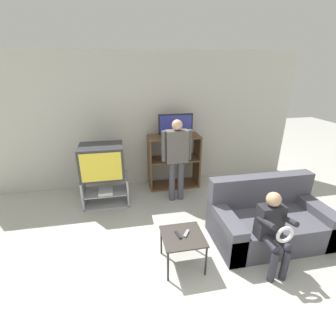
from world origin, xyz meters
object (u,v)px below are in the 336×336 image
(media_shelf, at_px, (174,161))
(remote_control_white, at_px, (186,233))
(remote_control_black, at_px, (178,235))
(television_flat, at_px, (176,126))
(couch, at_px, (268,220))
(person_seated_child, at_px, (273,227))
(snack_table, at_px, (183,239))
(person_standing_adult, at_px, (177,154))
(television_main, at_px, (102,161))
(tv_stand, at_px, (106,190))

(media_shelf, distance_m, remote_control_white, 2.20)
(media_shelf, bearing_deg, remote_control_black, -101.03)
(remote_control_black, bearing_deg, remote_control_white, -7.43)
(television_flat, bearing_deg, couch, -63.73)
(media_shelf, bearing_deg, person_seated_child, -74.99)
(television_flat, height_order, snack_table, television_flat)
(television_flat, xyz_separation_m, snack_table, (-0.40, -2.17, -0.88))
(snack_table, bearing_deg, remote_control_white, 21.41)
(couch, relative_size, person_standing_adult, 1.05)
(person_standing_adult, bearing_deg, person_seated_child, -68.47)
(snack_table, distance_m, remote_control_black, 0.08)
(media_shelf, relative_size, television_flat, 1.61)
(television_main, relative_size, television_flat, 1.09)
(snack_table, relative_size, person_seated_child, 0.50)
(television_flat, xyz_separation_m, person_seated_child, (0.62, -2.40, -0.69))
(television_main, relative_size, couch, 0.46)
(tv_stand, xyz_separation_m, remote_control_black, (0.92, -1.69, 0.18))
(remote_control_white, relative_size, couch, 0.09)
(television_flat, xyz_separation_m, remote_control_black, (-0.45, -2.15, -0.83))
(remote_control_black, distance_m, person_standing_adult, 1.70)
(remote_control_black, relative_size, person_seated_child, 0.15)
(media_shelf, distance_m, couch, 2.15)
(media_shelf, distance_m, snack_table, 2.23)
(television_flat, distance_m, snack_table, 2.37)
(television_main, relative_size, snack_table, 1.45)
(television_main, bearing_deg, tv_stand, -55.59)
(person_standing_adult, bearing_deg, media_shelf, 82.55)
(media_shelf, xyz_separation_m, remote_control_white, (-0.32, -2.17, -0.10))
(couch, bearing_deg, media_shelf, 116.70)
(tv_stand, xyz_separation_m, person_seated_child, (2.00, -1.94, 0.31))
(media_shelf, bearing_deg, snack_table, -99.61)
(couch, bearing_deg, television_flat, 116.27)
(television_flat, relative_size, remote_control_black, 4.61)
(television_main, height_order, person_seated_child, television_main)
(tv_stand, xyz_separation_m, snack_table, (0.98, -1.70, 0.12))
(couch, bearing_deg, tv_stand, 148.32)
(person_seated_child, bearing_deg, media_shelf, 105.01)
(couch, xyz_separation_m, person_standing_adult, (-1.04, 1.33, 0.63))
(remote_control_black, distance_m, person_seated_child, 1.11)
(remote_control_white, bearing_deg, couch, 45.18)
(television_main, relative_size, media_shelf, 0.68)
(television_main, bearing_deg, remote_control_black, -61.34)
(tv_stand, distance_m, remote_control_white, 1.98)
(snack_table, distance_m, person_standing_adult, 1.71)
(tv_stand, relative_size, media_shelf, 0.74)
(snack_table, bearing_deg, tv_stand, 119.80)
(remote_control_black, xyz_separation_m, couch, (1.38, 0.27, -0.16))
(media_shelf, bearing_deg, person_standing_adult, -97.45)
(remote_control_white, height_order, couch, couch)
(tv_stand, relative_size, person_seated_child, 0.80)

